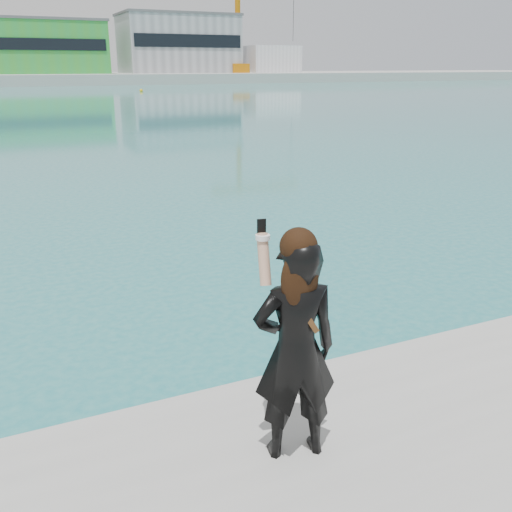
{
  "coord_description": "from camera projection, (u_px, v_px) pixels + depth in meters",
  "views": [
    {
      "loc": [
        -1.57,
        -3.48,
        3.72
      ],
      "look_at": [
        0.3,
        0.55,
        2.22
      ],
      "focal_mm": 40.0,
      "sensor_mm": 36.0,
      "label": 1
    }
  ],
  "objects": [
    {
      "name": "warehouse_green",
      "position": [
        28.0,
        47.0,
        115.79
      ],
      "size": [
        30.6,
        16.36,
        10.5
      ],
      "color": "green",
      "rests_on": "far_quay"
    },
    {
      "name": "warehouse_grey_right",
      "position": [
        179.0,
        44.0,
        128.2
      ],
      "size": [
        25.5,
        15.35,
        12.5
      ],
      "color": "gray",
      "rests_on": "far_quay"
    },
    {
      "name": "ancillary_shed",
      "position": [
        270.0,
        59.0,
        136.29
      ],
      "size": [
        12.0,
        10.0,
        6.0
      ],
      "primitive_type": "cube",
      "color": "silver",
      "rests_on": "far_quay"
    },
    {
      "name": "dock_crane",
      "position": [
        243.0,
        11.0,
        126.15
      ],
      "size": [
        23.0,
        4.0,
        24.0
      ],
      "color": "orange",
      "rests_on": "far_quay"
    },
    {
      "name": "flagpole_right",
      "position": [
        105.0,
        50.0,
        115.62
      ],
      "size": [
        1.28,
        0.16,
        8.0
      ],
      "color": "silver",
      "rests_on": "far_quay"
    },
    {
      "name": "buoy_near",
      "position": [
        141.0,
        92.0,
        83.21
      ],
      "size": [
        0.5,
        0.5,
        0.5
      ],
      "primitive_type": "sphere",
      "color": "yellow",
      "rests_on": "ground"
    },
    {
      "name": "woman",
      "position": [
        295.0,
        344.0,
        4.24
      ],
      "size": [
        0.72,
        0.55,
        1.88
      ],
      "rotation": [
        0.0,
        0.0,
        2.93
      ],
      "color": "black",
      "rests_on": "near_quay"
    }
  ]
}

